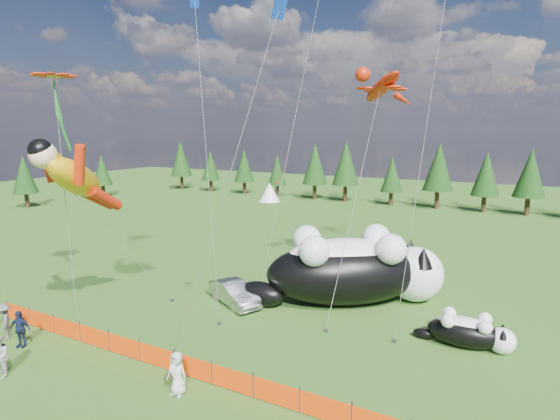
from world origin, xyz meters
TOP-DOWN VIEW (x-y plane):
  - ground at (0.00, 0.00)m, footprint 160.00×160.00m
  - safety_fence at (0.00, -3.00)m, footprint 22.06×0.06m
  - tree_line at (0.00, 45.00)m, footprint 90.00×4.00m
  - festival_tents at (11.00, 40.00)m, footprint 50.00×3.20m
  - cat_large at (5.36, 8.22)m, footprint 11.34×8.86m
  - cat_small at (12.14, 5.39)m, footprint 4.67×1.80m
  - car at (-0.94, 4.65)m, footprint 4.39×3.25m
  - spectator_c at (-7.19, -4.64)m, footprint 1.20×0.87m
  - spectator_d at (-8.68, -4.49)m, footprint 1.32×1.22m
  - spectator_e at (2.19, -4.17)m, footprint 0.91×0.63m
  - superhero_kite at (-6.71, -1.22)m, footprint 6.24×7.74m
  - gecko_kite at (5.42, 12.86)m, footprint 6.36×12.59m
  - flower_kite at (-10.05, 0.45)m, footprint 5.69×4.50m
  - diamond_kite_a at (-4.14, 5.90)m, footprint 4.89×4.84m
  - diamond_kite_c at (4.96, -1.32)m, footprint 4.83×2.14m
  - diamond_kite_d at (0.66, 12.91)m, footprint 0.67×9.06m

SIDE VIEW (x-z plane):
  - ground at x=0.00m, z-range 0.00..0.00m
  - safety_fence at x=0.00m, z-range -0.05..1.05m
  - car at x=-0.94m, z-range 0.00..1.38m
  - cat_small at x=12.14m, z-range -0.04..1.64m
  - spectator_e at x=2.19m, z-range 0.00..1.80m
  - spectator_c at x=-7.19m, z-range 0.00..1.84m
  - spectator_d at x=-8.68m, z-range 0.00..1.85m
  - festival_tents at x=11.00m, z-range 0.00..2.80m
  - cat_large at x=5.36m, z-range -0.11..4.47m
  - tree_line at x=0.00m, z-range 0.00..8.00m
  - superhero_kite at x=-6.71m, z-range 2.46..13.42m
  - gecko_kite at x=5.42m, z-range 5.20..21.15m
  - flower_kite at x=-10.05m, z-range 6.20..20.34m
  - diamond_kite_c at x=4.96m, z-range 6.06..21.74m
  - diamond_kite_a at x=-4.14m, z-range 7.43..26.59m
  - diamond_kite_d at x=0.66m, z-range 7.64..29.03m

